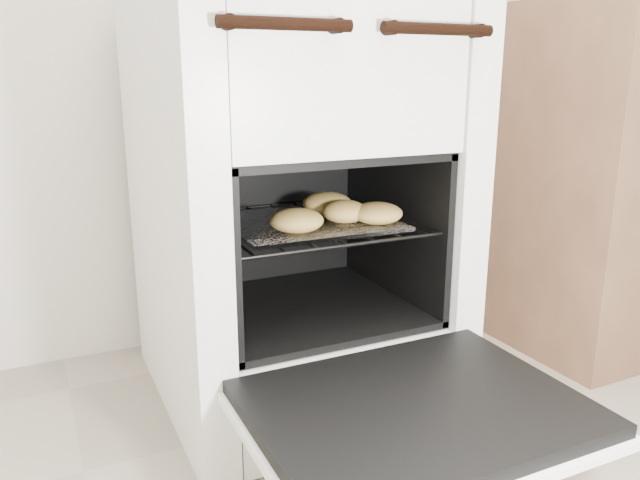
% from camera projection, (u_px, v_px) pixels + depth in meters
% --- Properties ---
extents(stove, '(0.59, 0.66, 0.90)m').
position_uv_depth(stove, '(292.00, 203.00, 1.35)').
color(stove, white).
rests_on(stove, ground).
extents(oven_door, '(0.53, 0.41, 0.04)m').
position_uv_depth(oven_door, '(415.00, 412.00, 0.98)').
color(oven_door, black).
rests_on(oven_door, stove).
extents(oven_rack, '(0.43, 0.41, 0.01)m').
position_uv_depth(oven_rack, '(304.00, 223.00, 1.31)').
color(oven_rack, black).
rests_on(oven_rack, stove).
extents(foil_sheet, '(0.33, 0.29, 0.01)m').
position_uv_depth(foil_sheet, '(308.00, 222.00, 1.29)').
color(foil_sheet, white).
rests_on(foil_sheet, oven_rack).
extents(baked_rolls, '(0.31, 0.27, 0.05)m').
position_uv_depth(baked_rolls, '(335.00, 211.00, 1.26)').
color(baked_rolls, tan).
rests_on(baked_rolls, foil_sheet).
extents(counter, '(0.89, 0.60, 0.89)m').
position_uv_depth(counter, '(634.00, 171.00, 1.78)').
color(counter, brown).
rests_on(counter, ground).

